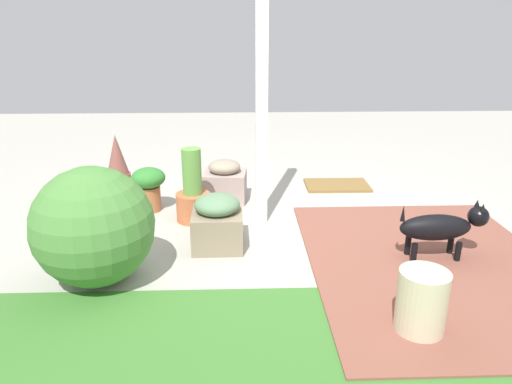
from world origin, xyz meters
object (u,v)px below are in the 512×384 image
(porch_pillar, at_px, (262,84))
(terracotta_pot_spiky, at_px, (118,168))
(terracotta_pot_tall, at_px, (193,195))
(stone_planter_mid, at_px, (217,222))
(round_shrub, at_px, (93,227))
(stone_planter_nearest, at_px, (225,182))
(dog, at_px, (442,227))
(terracotta_pot_broad, at_px, (149,185))
(doormat, at_px, (337,185))
(ceramic_urn, at_px, (422,302))

(porch_pillar, bearing_deg, terracotta_pot_spiky, -25.37)
(terracotta_pot_tall, relative_size, terracotta_pot_spiky, 1.02)
(stone_planter_mid, relative_size, terracotta_pot_tall, 0.65)
(stone_planter_mid, xyz_separation_m, round_shrub, (0.81, 0.54, 0.20))
(stone_planter_nearest, bearing_deg, dog, 140.51)
(terracotta_pot_broad, xyz_separation_m, doormat, (-1.95, -0.65, -0.24))
(stone_planter_nearest, distance_m, ceramic_urn, 2.57)
(porch_pillar, bearing_deg, stone_planter_nearest, -57.81)
(stone_planter_mid, distance_m, terracotta_pot_broad, 1.07)
(round_shrub, height_order, dog, round_shrub)
(round_shrub, distance_m, terracotta_pot_tall, 1.24)
(dog, xyz_separation_m, doormat, (0.43, -1.77, -0.25))
(stone_planter_mid, bearing_deg, ceramic_urn, 135.38)
(terracotta_pot_spiky, relative_size, doormat, 0.95)
(round_shrub, xyz_separation_m, terracotta_pot_spiky, (0.26, -1.75, -0.10))
(terracotta_pot_spiky, bearing_deg, round_shrub, 98.34)
(stone_planter_nearest, height_order, stone_planter_mid, stone_planter_mid)
(porch_pillar, bearing_deg, terracotta_pot_broad, -15.26)
(terracotta_pot_tall, relative_size, dog, 1.00)
(porch_pillar, distance_m, round_shrub, 1.79)
(dog, bearing_deg, round_shrub, 5.49)
(terracotta_pot_spiky, height_order, doormat, terracotta_pot_spiky)
(terracotta_pot_spiky, xyz_separation_m, dog, (-2.77, 1.51, -0.05))
(terracotta_pot_tall, distance_m, dog, 2.12)
(stone_planter_mid, bearing_deg, stone_planter_nearest, -91.53)
(stone_planter_nearest, bearing_deg, doormat, -162.44)
(stone_planter_mid, distance_m, doormat, 1.95)
(stone_planter_mid, bearing_deg, doormat, -130.76)
(round_shrub, relative_size, terracotta_pot_tall, 1.22)
(terracotta_pot_spiky, height_order, dog, terracotta_pot_spiky)
(porch_pillar, distance_m, terracotta_pot_broad, 1.47)
(ceramic_urn, bearing_deg, round_shrub, -18.13)
(stone_planter_nearest, bearing_deg, terracotta_pot_broad, 20.11)
(terracotta_pot_spiky, bearing_deg, terracotta_pot_broad, 133.94)
(terracotta_pot_tall, relative_size, doormat, 0.97)
(terracotta_pot_spiky, relative_size, dog, 0.98)
(stone_planter_nearest, distance_m, terracotta_pot_broad, 0.76)
(stone_planter_mid, relative_size, terracotta_pot_broad, 1.03)
(terracotta_pot_broad, height_order, terracotta_pot_spiky, terracotta_pot_spiky)
(porch_pillar, relative_size, stone_planter_mid, 5.59)
(terracotta_pot_tall, height_order, dog, terracotta_pot_tall)
(dog, bearing_deg, porch_pillar, -31.92)
(terracotta_pot_broad, relative_size, terracotta_pot_spiky, 0.64)
(terracotta_pot_broad, relative_size, ceramic_urn, 1.09)
(terracotta_pot_broad, height_order, terracotta_pot_tall, terracotta_pot_tall)
(doormat, bearing_deg, terracotta_pot_tall, 31.30)
(round_shrub, bearing_deg, terracotta_pot_broad, -95.24)
(ceramic_urn, xyz_separation_m, doormat, (-0.05, -2.67, -0.18))
(stone_planter_mid, distance_m, ceramic_urn, 1.71)
(stone_planter_mid, bearing_deg, terracotta_pot_broad, -49.87)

